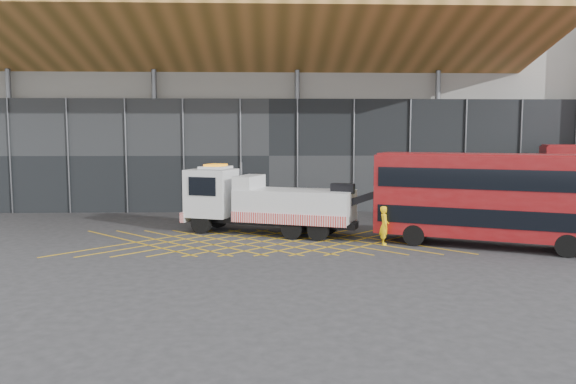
{
  "coord_description": "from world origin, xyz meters",
  "views": [
    {
      "loc": [
        1.96,
        -28.42,
        5.4
      ],
      "look_at": [
        3.0,
        1.5,
        2.4
      ],
      "focal_mm": 35.0,
      "sensor_mm": 36.0,
      "label": 1
    }
  ],
  "objects": [
    {
      "name": "construction_building",
      "position": [
        1.92,
        18.4,
        8.98
      ],
      "size": [
        55.0,
        23.97,
        18.0
      ],
      "color": "gray",
      "rests_on": "ground_plane"
    },
    {
      "name": "bus_towed",
      "position": [
        12.79,
        -1.86,
        2.52
      ],
      "size": [
        11.18,
        7.06,
        4.55
      ],
      "rotation": [
        0.0,
        0.0,
        -0.44
      ],
      "color": "maroon",
      "rests_on": "ground_plane"
    },
    {
      "name": "ground_plane",
      "position": [
        0.0,
        0.0,
        0.0
      ],
      "size": [
        120.0,
        120.0,
        0.0
      ],
      "primitive_type": "plane",
      "color": "#2A2A2C"
    },
    {
      "name": "road_markings",
      "position": [
        1.6,
        0.0,
        0.01
      ],
      "size": [
        19.96,
        7.16,
        0.01
      ],
      "color": "gold",
      "rests_on": "ground_plane"
    },
    {
      "name": "recovery_truck",
      "position": [
        1.62,
        2.33,
        1.79
      ],
      "size": [
        10.91,
        5.82,
        3.88
      ],
      "rotation": [
        0.0,
        0.0,
        -0.36
      ],
      "color": "black",
      "rests_on": "ground_plane"
    },
    {
      "name": "worker",
      "position": [
        7.69,
        -1.11,
        0.97
      ],
      "size": [
        0.53,
        0.75,
        1.94
      ],
      "primitive_type": "imported",
      "rotation": [
        0.0,
        0.0,
        1.48
      ],
      "color": "yellow",
      "rests_on": "ground_plane"
    }
  ]
}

